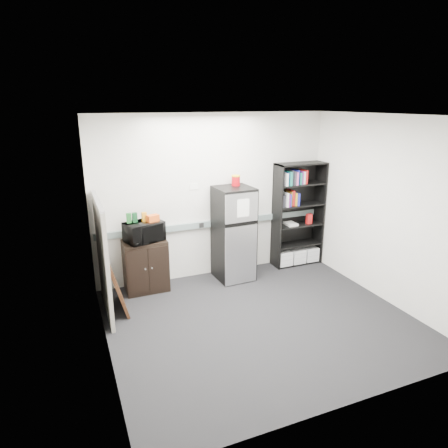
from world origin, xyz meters
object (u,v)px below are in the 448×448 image
microwave (144,232)px  refrigerator (234,234)px  cubicle_partition (103,257)px  bookshelf (298,215)px  cabinet (146,266)px

microwave → refrigerator: size_ratio=0.35×
microwave → refrigerator: refrigerator is taller
cubicle_partition → refrigerator: 2.14m
cubicle_partition → refrigerator: bearing=9.2°
bookshelf → cubicle_partition: (-3.43, -0.49, -0.10)m
cubicle_partition → microwave: bearing=31.6°
microwave → cubicle_partition: bearing=-166.5°
cubicle_partition → microwave: (0.66, 0.40, 0.16)m
refrigerator → cubicle_partition: bearing=-173.4°
bookshelf → cabinet: (-2.77, -0.06, -0.50)m
bookshelf → cubicle_partition: 3.46m
bookshelf → refrigerator: bearing=-173.7°
cubicle_partition → cabinet: size_ratio=1.97×
microwave → bookshelf: bearing=-16.5°
cabinet → microwave: (0.00, -0.02, 0.56)m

